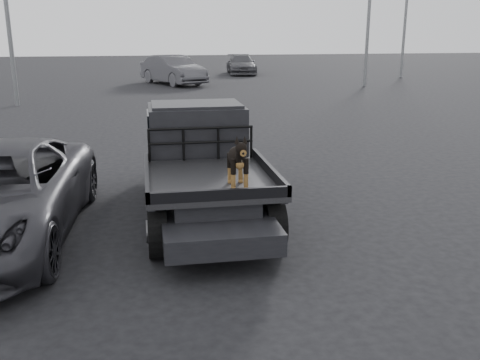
{
  "coord_description": "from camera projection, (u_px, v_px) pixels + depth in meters",
  "views": [
    {
      "loc": [
        -0.53,
        -6.39,
        3.11
      ],
      "look_at": [
        0.58,
        -0.16,
        1.31
      ],
      "focal_mm": 40.0,
      "sensor_mm": 36.0,
      "label": 1
    }
  ],
  "objects": [
    {
      "name": "headache_rack",
      "position": [
        201.0,
        144.0,
        9.17
      ],
      "size": [
        1.8,
        0.08,
        0.55
      ],
      "primitive_type": null,
      "color": "black",
      "rests_on": "flatbed_ute"
    },
    {
      "name": "distant_car_a",
      "position": [
        173.0,
        70.0,
        30.65
      ],
      "size": [
        3.78,
        5.26,
        1.65
      ],
      "primitive_type": "imported",
      "rotation": [
        0.0,
        0.0,
        0.46
      ],
      "color": "#444348",
      "rests_on": "ground"
    },
    {
      "name": "flatbed_ute",
      "position": [
        203.0,
        188.0,
        9.18
      ],
      "size": [
        2.0,
        5.4,
        0.92
      ],
      "primitive_type": null,
      "color": "black",
      "rests_on": "ground"
    },
    {
      "name": "ground",
      "position": [
        194.0,
        275.0,
        6.99
      ],
      "size": [
        120.0,
        120.0,
        0.0
      ],
      "primitive_type": "plane",
      "color": "black",
      "rests_on": "ground"
    },
    {
      "name": "ute_cab",
      "position": [
        197.0,
        127.0,
        9.84
      ],
      "size": [
        1.72,
        1.3,
        0.88
      ],
      "primitive_type": null,
      "color": "black",
      "rests_on": "flatbed_ute"
    },
    {
      "name": "distant_car_b",
      "position": [
        241.0,
        64.0,
        37.6
      ],
      "size": [
        2.23,
        4.72,
        1.33
      ],
      "primitive_type": "imported",
      "rotation": [
        0.0,
        0.0,
        -0.08
      ],
      "color": "#47474C",
      "rests_on": "ground"
    },
    {
      "name": "dog",
      "position": [
        237.0,
        161.0,
        7.59
      ],
      "size": [
        0.32,
        0.6,
        0.74
      ],
      "primitive_type": null,
      "color": "black",
      "rests_on": "flatbed_ute"
    }
  ]
}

